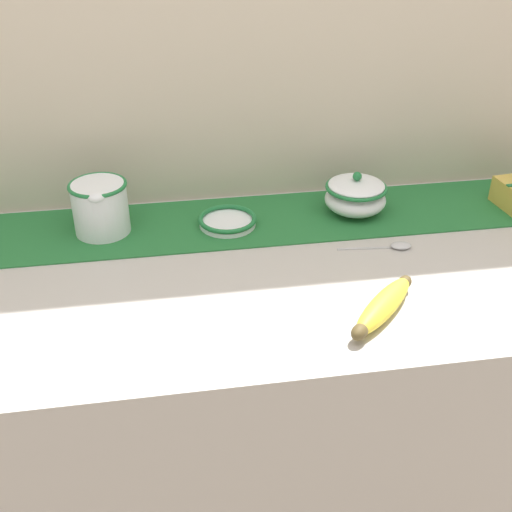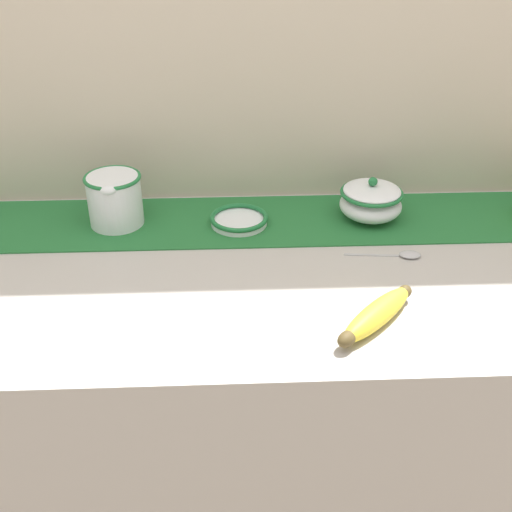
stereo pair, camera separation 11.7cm
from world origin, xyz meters
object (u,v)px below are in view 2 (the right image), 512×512
(small_dish, at_px, (239,220))
(cream_pitcher, at_px, (115,198))
(banana, at_px, (377,315))
(sugar_bowl, at_px, (371,201))
(spoon, at_px, (406,255))

(small_dish, bearing_deg, cream_pitcher, 176.40)
(banana, bearing_deg, small_dish, 121.57)
(cream_pitcher, distance_m, sugar_bowl, 0.55)
(cream_pitcher, height_order, banana, cream_pitcher)
(spoon, bearing_deg, sugar_bowl, 110.04)
(small_dish, xyz_separation_m, spoon, (0.33, -0.15, -0.01))
(cream_pitcher, bearing_deg, sugar_bowl, -0.11)
(banana, height_order, spoon, banana)
(sugar_bowl, distance_m, small_dish, 0.29)
(sugar_bowl, bearing_deg, banana, -99.51)
(cream_pitcher, distance_m, banana, 0.62)
(cream_pitcher, xyz_separation_m, spoon, (0.59, -0.16, -0.06))
(sugar_bowl, distance_m, banana, 0.38)
(sugar_bowl, relative_size, small_dish, 1.08)
(sugar_bowl, xyz_separation_m, banana, (-0.06, -0.38, -0.02))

